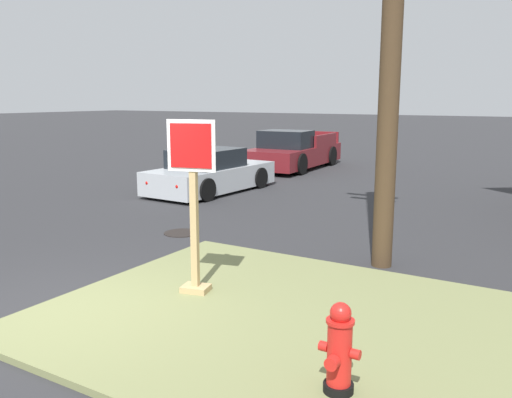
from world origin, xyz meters
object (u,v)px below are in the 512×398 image
at_px(manhole_cover, 182,233).
at_px(parked_sedan_silver, 210,173).
at_px(fire_hydrant, 339,351).
at_px(pickup_truck_maroon, 293,152).
at_px(stop_sign, 194,212).

height_order(manhole_cover, parked_sedan_silver, parked_sedan_silver).
bearing_deg(fire_hydrant, pickup_truck_maroon, 118.60).
xyz_separation_m(manhole_cover, parked_sedan_silver, (-2.34, 4.23, 0.53)).
xyz_separation_m(fire_hydrant, parked_sedan_silver, (-7.35, 8.25, 0.07)).
distance_m(fire_hydrant, pickup_truck_maroon, 16.03).
bearing_deg(manhole_cover, stop_sign, -48.20).
height_order(stop_sign, manhole_cover, stop_sign).
bearing_deg(manhole_cover, fire_hydrant, -38.72).
bearing_deg(pickup_truck_maroon, parked_sedan_silver, -86.83).
bearing_deg(fire_hydrant, manhole_cover, 141.28).
height_order(fire_hydrant, manhole_cover, fire_hydrant).
xyz_separation_m(stop_sign, manhole_cover, (-2.37, 2.65, -1.18)).
bearing_deg(parked_sedan_silver, manhole_cover, -61.06).
distance_m(fire_hydrant, manhole_cover, 6.43).
distance_m(stop_sign, parked_sedan_silver, 8.37).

